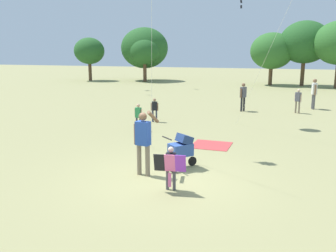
% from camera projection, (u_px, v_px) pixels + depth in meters
% --- Properties ---
extents(ground_plane, '(120.00, 120.00, 0.00)m').
position_uv_depth(ground_plane, '(164.00, 178.00, 9.77)').
color(ground_plane, '#938E5B').
extents(treeline_distant, '(29.07, 7.01, 6.05)m').
position_uv_depth(treeline_distant, '(221.00, 47.00, 36.11)').
color(treeline_distant, brown).
rests_on(treeline_distant, ground).
extents(child_with_butterfly_kite, '(0.79, 0.41, 1.10)m').
position_uv_depth(child_with_butterfly_kite, '(171.00, 164.00, 8.80)').
color(child_with_butterfly_kite, '#4C4C51').
rests_on(child_with_butterfly_kite, ground).
extents(person_adult_flyer, '(0.63, 0.53, 1.84)m').
position_uv_depth(person_adult_flyer, '(143.00, 138.00, 9.79)').
color(person_adult_flyer, '#7F705B').
rests_on(person_adult_flyer, ground).
extents(stroller, '(0.94, 1.01, 1.03)m').
position_uv_depth(stroller, '(181.00, 148.00, 10.49)').
color(stroller, black).
rests_on(stroller, ground).
extents(person_red_shirt, '(0.37, 0.20, 1.15)m').
position_uv_depth(person_red_shirt, '(138.00, 115.00, 15.38)').
color(person_red_shirt, '#33384C').
rests_on(person_red_shirt, ground).
extents(person_sitting_far, '(0.29, 0.56, 1.76)m').
position_uv_depth(person_sitting_far, '(314.00, 91.00, 20.89)').
color(person_sitting_far, '#4C4C51').
rests_on(person_sitting_far, ground).
extents(person_couple_left, '(0.36, 0.19, 1.14)m').
position_uv_depth(person_couple_left, '(155.00, 108.00, 17.23)').
color(person_couple_left, '#33384C').
rests_on(person_couple_left, ground).
extents(person_kid_running, '(0.36, 0.31, 1.32)m').
position_uv_depth(person_kid_running, '(298.00, 99.00, 19.57)').
color(person_kid_running, '#7F705B').
rests_on(person_kid_running, ground).
extents(person_back_turned, '(0.35, 0.46, 1.58)m').
position_uv_depth(person_back_turned, '(243.00, 95.00, 20.19)').
color(person_back_turned, '#232328').
rests_on(person_back_turned, ground).
extents(picnic_blanket, '(1.40, 1.34, 0.02)m').
position_uv_depth(picnic_blanket, '(211.00, 145.00, 13.11)').
color(picnic_blanket, '#CC3D3D').
rests_on(picnic_blanket, ground).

